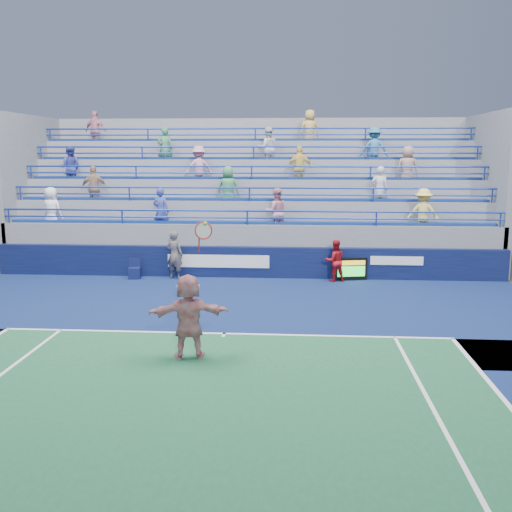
# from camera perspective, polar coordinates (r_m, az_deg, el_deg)

# --- Properties ---
(ground) EXTENTS (120.00, 120.00, 0.00)m
(ground) POSITION_cam_1_polar(r_m,az_deg,el_deg) (14.03, -3.19, -7.83)
(ground) COLOR #333538
(sponsor_wall) EXTENTS (18.00, 0.32, 1.10)m
(sponsor_wall) POSITION_cam_1_polar(r_m,az_deg,el_deg) (20.17, -0.90, -0.62)
(sponsor_wall) COLOR #090F34
(sponsor_wall) RESTS_ON ground
(bleacher_stand) EXTENTS (18.00, 5.60, 6.13)m
(bleacher_stand) POSITION_cam_1_polar(r_m,az_deg,el_deg) (23.73, -0.15, 3.47)
(bleacher_stand) COLOR slate
(bleacher_stand) RESTS_ON ground
(serve_speed_board) EXTENTS (1.14, 0.36, 0.79)m
(serve_speed_board) POSITION_cam_1_polar(r_m,az_deg,el_deg) (19.96, 9.45, -1.31)
(serve_speed_board) COLOR black
(serve_speed_board) RESTS_ON ground
(judge_chair) EXTENTS (0.46, 0.47, 0.72)m
(judge_chair) POSITION_cam_1_polar(r_m,az_deg,el_deg) (20.44, -12.04, -1.61)
(judge_chair) COLOR #0D153F
(judge_chair) RESTS_ON ground
(tennis_player) EXTENTS (1.79, 0.87, 2.97)m
(tennis_player) POSITION_cam_1_polar(r_m,az_deg,el_deg) (12.29, -6.75, -5.99)
(tennis_player) COLOR silver
(tennis_player) RESTS_ON ground
(line_judge) EXTENTS (0.72, 0.58, 1.70)m
(line_judge) POSITION_cam_1_polar(r_m,az_deg,el_deg) (20.10, -8.14, 0.12)
(line_judge) COLOR #15183B
(line_judge) RESTS_ON ground
(ball_girl) EXTENTS (0.82, 0.71, 1.44)m
(ball_girl) POSITION_cam_1_polar(r_m,az_deg,el_deg) (19.68, 7.89, -0.48)
(ball_girl) COLOR #A11219
(ball_girl) RESTS_ON ground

